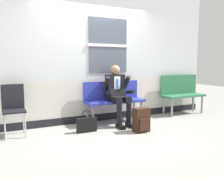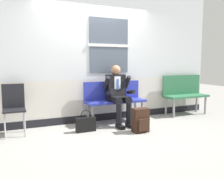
{
  "view_description": "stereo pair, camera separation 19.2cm",
  "coord_description": "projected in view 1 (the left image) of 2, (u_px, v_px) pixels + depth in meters",
  "views": [
    {
      "loc": [
        -1.9,
        -3.95,
        1.29
      ],
      "look_at": [
        0.17,
        0.23,
        0.75
      ],
      "focal_mm": 37.26,
      "sensor_mm": 36.0,
      "label": 1
    },
    {
      "loc": [
        -1.72,
        -4.04,
        1.29
      ],
      "look_at": [
        0.17,
        0.23,
        0.75
      ],
      "focal_mm": 37.26,
      "sensor_mm": 36.0,
      "label": 2
    }
  ],
  "objects": [
    {
      "name": "ground_plane",
      "position": [
        109.0,
        130.0,
        4.51
      ],
      "size": [
        18.0,
        18.0,
        0.0
      ],
      "primitive_type": "plane",
      "color": "gray"
    },
    {
      "name": "station_wall",
      "position": [
        94.0,
        53.0,
        5.03
      ],
      "size": [
        6.0,
        0.17,
        3.03
      ],
      "color": "silver",
      "rests_on": "ground"
    },
    {
      "name": "bench_with_person",
      "position": [
        114.0,
        98.0,
        5.04
      ],
      "size": [
        1.31,
        0.42,
        0.88
      ],
      "color": "#28339E",
      "rests_on": "ground"
    },
    {
      "name": "bench_empty",
      "position": [
        181.0,
        91.0,
        5.9
      ],
      "size": [
        1.14,
        0.42,
        0.98
      ],
      "color": "#2D6B47",
      "rests_on": "ground"
    },
    {
      "name": "person_seated",
      "position": [
        118.0,
        93.0,
        4.85
      ],
      "size": [
        0.57,
        0.7,
        1.24
      ],
      "color": "black",
      "rests_on": "ground"
    },
    {
      "name": "backpack",
      "position": [
        141.0,
        120.0,
        4.35
      ],
      "size": [
        0.29,
        0.22,
        0.45
      ],
      "color": "#331E14",
      "rests_on": "ground"
    },
    {
      "name": "handbag",
      "position": [
        87.0,
        124.0,
        4.33
      ],
      "size": [
        0.37,
        0.1,
        0.41
      ],
      "color": "black",
      "rests_on": "ground"
    },
    {
      "name": "folding_chair",
      "position": [
        13.0,
        105.0,
        4.09
      ],
      "size": [
        0.38,
        0.38,
        0.91
      ],
      "color": "black",
      "rests_on": "ground"
    }
  ]
}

